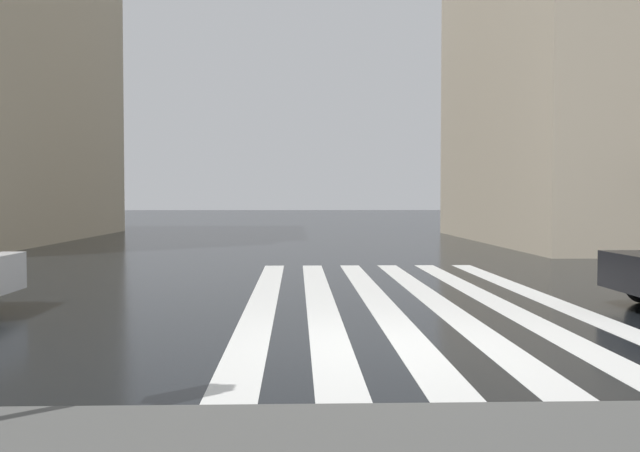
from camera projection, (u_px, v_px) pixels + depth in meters
The scene contains 2 objects.
ground_plane at pixel (385, 345), 8.75m from camera, with size 220.00×220.00×0.00m, color black.
zebra_crossing at pixel (404, 299), 12.77m from camera, with size 13.00×5.50×0.01m.
Camera 1 is at (-8.66, 1.07, 1.77)m, focal length 40.42 mm.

